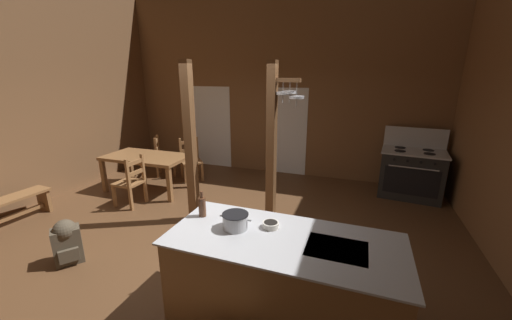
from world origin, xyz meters
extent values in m
cube|color=brown|center=(0.00, 0.00, -0.05)|extent=(8.16, 7.78, 0.10)
cube|color=brown|center=(0.00, 3.56, 2.10)|extent=(8.16, 0.14, 4.21)
cube|color=white|center=(-1.66, 3.49, 1.02)|extent=(1.00, 0.01, 2.05)
cube|color=white|center=(0.37, 3.49, 1.02)|extent=(0.84, 0.01, 2.05)
cube|color=brown|center=(1.36, -0.95, 0.44)|extent=(2.11, 0.92, 0.89)
cube|color=#B7BABF|center=(1.36, -0.95, 0.90)|extent=(2.17, 0.98, 0.02)
cube|color=black|center=(1.83, -0.95, 0.91)|extent=(0.52, 0.41, 0.00)
cube|color=black|center=(1.36, -0.52, 0.05)|extent=(2.00, 0.06, 0.10)
cube|color=black|center=(2.97, 2.92, 0.45)|extent=(1.18, 0.87, 0.90)
cube|color=black|center=(2.93, 2.54, 0.42)|extent=(0.93, 0.11, 0.52)
cylinder|color=#B7BABF|center=(2.93, 2.51, 0.70)|extent=(0.82, 0.11, 0.02)
cube|color=#B7BABF|center=(2.97, 2.92, 0.92)|extent=(1.22, 0.92, 0.03)
cube|color=#B7BABF|center=(3.01, 3.27, 1.12)|extent=(1.14, 0.16, 0.40)
cylinder|color=black|center=(3.20, 2.74, 0.94)|extent=(0.22, 0.22, 0.01)
cylinder|color=black|center=(2.71, 2.79, 0.94)|extent=(0.22, 0.22, 0.01)
cylinder|color=black|center=(3.23, 3.04, 0.94)|extent=(0.22, 0.22, 0.01)
cylinder|color=black|center=(2.74, 3.09, 0.94)|extent=(0.22, 0.22, 0.01)
cylinder|color=black|center=(3.25, 2.48, 0.82)|extent=(0.05, 0.03, 0.04)
cylinder|color=black|center=(3.04, 2.51, 0.82)|extent=(0.05, 0.03, 0.04)
cylinder|color=black|center=(2.82, 2.53, 0.82)|extent=(0.05, 0.03, 0.04)
cylinder|color=black|center=(2.60, 2.55, 0.82)|extent=(0.05, 0.03, 0.04)
cube|color=brown|center=(0.61, 1.19, 1.28)|extent=(0.15, 0.15, 2.56)
cube|color=brown|center=(0.79, 1.17, 2.26)|extent=(0.52, 0.12, 0.06)
cylinder|color=#B7BABF|center=(0.78, 1.17, 2.18)|extent=(0.01, 0.01, 0.17)
cylinder|color=#B7BABF|center=(0.78, 1.17, 2.07)|extent=(0.21, 0.21, 0.04)
cylinder|color=#B7BABF|center=(0.78, 1.17, 1.99)|extent=(0.02, 0.02, 0.14)
cylinder|color=#B7BABF|center=(0.89, 1.16, 2.19)|extent=(0.01, 0.01, 0.15)
cylinder|color=#B7BABF|center=(0.89, 1.16, 2.09)|extent=(0.20, 0.20, 0.04)
cylinder|color=#B7BABF|center=(0.89, 1.16, 2.01)|extent=(0.02, 0.02, 0.14)
cylinder|color=#B7BABF|center=(1.00, 1.15, 2.15)|extent=(0.01, 0.01, 0.23)
cylinder|color=#B7BABF|center=(1.00, 1.15, 2.02)|extent=(0.25, 0.25, 0.04)
cylinder|color=#B7BABF|center=(1.00, 1.15, 1.94)|extent=(0.02, 0.02, 0.14)
cube|color=brown|center=(-0.53, 0.59, 1.28)|extent=(0.14, 0.14, 2.56)
cube|color=brown|center=(-2.15, 1.48, 0.71)|extent=(1.71, 0.91, 0.06)
cube|color=brown|center=(-2.94, 1.86, 0.34)|extent=(0.08, 0.08, 0.68)
cube|color=brown|center=(-1.36, 1.87, 0.34)|extent=(0.08, 0.08, 0.68)
cube|color=brown|center=(-2.94, 1.08, 0.34)|extent=(0.08, 0.08, 0.68)
cube|color=brown|center=(-1.36, 1.09, 0.34)|extent=(0.08, 0.08, 0.68)
cube|color=olive|center=(-1.61, 2.31, 0.43)|extent=(0.62, 0.62, 0.04)
cube|color=olive|center=(-1.34, 2.30, 0.21)|extent=(0.07, 0.07, 0.41)
cube|color=olive|center=(-1.62, 2.04, 0.21)|extent=(0.07, 0.07, 0.41)
cube|color=olive|center=(-1.61, 2.57, 0.47)|extent=(0.07, 0.07, 0.95)
cube|color=olive|center=(-1.88, 2.31, 0.47)|extent=(0.07, 0.07, 0.95)
cube|color=olive|center=(-1.74, 2.44, 0.84)|extent=(0.30, 0.29, 0.07)
cube|color=olive|center=(-1.74, 2.44, 0.65)|extent=(0.30, 0.29, 0.07)
cube|color=olive|center=(-1.98, 0.74, 0.43)|extent=(0.45, 0.45, 0.04)
cube|color=olive|center=(-2.17, 0.56, 0.21)|extent=(0.05, 0.05, 0.41)
cube|color=olive|center=(-2.16, 0.94, 0.21)|extent=(0.05, 0.05, 0.41)
cube|color=olive|center=(-1.79, 0.55, 0.47)|extent=(0.05, 0.05, 0.95)
cube|color=olive|center=(-1.78, 0.93, 0.47)|extent=(0.05, 0.05, 0.95)
cube|color=olive|center=(-1.79, 0.74, 0.84)|extent=(0.05, 0.38, 0.07)
cube|color=olive|center=(-1.79, 0.74, 0.65)|extent=(0.05, 0.38, 0.07)
cube|color=olive|center=(-2.37, 2.41, 0.43)|extent=(0.60, 0.60, 0.04)
cube|color=olive|center=(-2.29, 2.67, 0.21)|extent=(0.07, 0.07, 0.41)
cube|color=olive|center=(-2.11, 2.34, 0.21)|extent=(0.07, 0.07, 0.41)
cube|color=olive|center=(-2.62, 2.48, 0.47)|extent=(0.07, 0.07, 0.95)
cube|color=olive|center=(-2.44, 2.15, 0.47)|extent=(0.07, 0.07, 0.95)
cube|color=olive|center=(-2.53, 2.31, 0.84)|extent=(0.22, 0.35, 0.07)
cube|color=olive|center=(-2.53, 2.31, 0.65)|extent=(0.22, 0.35, 0.07)
cube|color=brown|center=(-3.24, 0.03, 0.20)|extent=(0.31, 0.08, 0.40)
cube|color=#4C4233|center=(-1.47, -0.95, 0.24)|extent=(0.37, 0.39, 0.48)
cube|color=#4C4233|center=(-1.37, -1.03, 0.17)|extent=(0.18, 0.21, 0.17)
cylinder|color=black|center=(-1.51, -0.80, 0.24)|extent=(0.06, 0.06, 0.38)
cylinder|color=black|center=(-1.63, -0.95, 0.24)|extent=(0.06, 0.06, 0.38)
sphere|color=#4C4233|center=(-1.47, -0.95, 0.46)|extent=(0.38, 0.38, 0.27)
cylinder|color=#B7BABF|center=(0.87, -0.92, 0.98)|extent=(0.25, 0.25, 0.15)
cylinder|color=black|center=(0.87, -0.92, 1.06)|extent=(0.26, 0.26, 0.01)
cylinder|color=#B7BABF|center=(0.73, -0.92, 1.02)|extent=(0.05, 0.02, 0.02)
cylinder|color=#B7BABF|center=(1.01, -0.92, 1.02)|extent=(0.05, 0.02, 0.02)
cylinder|color=silver|center=(1.19, -0.79, 0.94)|extent=(0.16, 0.16, 0.06)
cylinder|color=black|center=(1.19, -0.79, 0.97)|extent=(0.13, 0.13, 0.00)
cylinder|color=#56331E|center=(0.44, -0.80, 1.01)|extent=(0.08, 0.08, 0.21)
cylinder|color=#56331E|center=(0.44, -0.80, 1.15)|extent=(0.03, 0.03, 0.07)
camera|label=1|loc=(1.91, -3.29, 2.36)|focal=20.75mm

